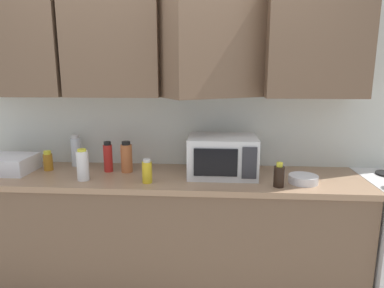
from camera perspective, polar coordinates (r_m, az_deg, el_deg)
The scene contains 12 objects.
wall_back_with_cabinets at distance 2.55m, azimuth -4.53°, elevation 11.08°, with size 3.69×0.63×2.60m.
counter_run at distance 2.61m, azimuth -4.86°, elevation -14.71°, with size 2.82×0.63×0.90m.
microwave at distance 2.40m, azimuth 5.15°, elevation -2.02°, with size 0.48×0.37×0.28m.
dish_rack at distance 2.84m, azimuth -28.83°, elevation -2.97°, with size 0.38×0.30×0.12m, color silver.
bottle_spice_jar at distance 2.52m, azimuth -10.99°, elevation -2.24°, with size 0.08×0.08×0.23m.
bottle_white_jar at distance 2.41m, azimuth -17.97°, elevation -3.42°, with size 0.08×0.08×0.22m.
bottle_yellow_mustard at distance 2.26m, azimuth -7.59°, elevation -4.63°, with size 0.07×0.07×0.16m.
bottle_amber_vinegar at distance 2.75m, azimuth -23.13°, elevation -2.67°, with size 0.07×0.07×0.15m.
bottle_red_sauce at distance 2.56m, azimuth -13.99°, elevation -2.17°, with size 0.06×0.06×0.23m.
bottle_clear_tall at distance 2.79m, azimuth -18.98°, elevation -1.15°, with size 0.08×0.08×0.25m.
bottle_soy_dark at distance 2.24m, azimuth 14.48°, elevation -5.24°, with size 0.07×0.07×0.16m.
bowl_ceramic_small at distance 2.37m, azimuth 18.27°, elevation -5.65°, with size 0.19×0.19×0.05m, color silver.
Camera 1 is at (0.37, -2.60, 1.62)m, focal length 31.59 mm.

